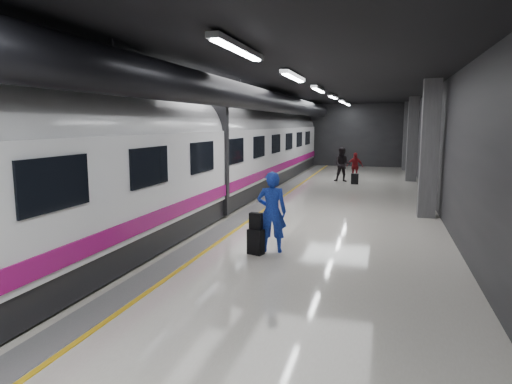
% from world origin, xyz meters
% --- Properties ---
extents(ground, '(40.00, 40.00, 0.00)m').
position_xyz_m(ground, '(0.00, 0.00, 0.00)').
color(ground, beige).
rests_on(ground, ground).
extents(platform_hall, '(10.02, 40.02, 4.51)m').
position_xyz_m(platform_hall, '(-0.29, 0.96, 3.54)').
color(platform_hall, black).
rests_on(platform_hall, ground).
extents(train, '(3.05, 38.00, 4.05)m').
position_xyz_m(train, '(-3.25, -0.00, 2.07)').
color(train, black).
rests_on(train, ground).
extents(traveler_main, '(0.79, 0.59, 1.96)m').
position_xyz_m(traveler_main, '(0.60, -3.48, 0.98)').
color(traveler_main, blue).
rests_on(traveler_main, ground).
extents(suitcase_main, '(0.42, 0.33, 0.60)m').
position_xyz_m(suitcase_main, '(0.29, -3.80, 0.30)').
color(suitcase_main, black).
rests_on(suitcase_main, ground).
extents(shoulder_bag, '(0.31, 0.19, 0.40)m').
position_xyz_m(shoulder_bag, '(0.29, -3.78, 0.80)').
color(shoulder_bag, black).
rests_on(shoulder_bag, suitcase_main).
extents(traveler_far_a, '(0.89, 0.70, 1.84)m').
position_xyz_m(traveler_far_a, '(1.00, 10.65, 0.92)').
color(traveler_far_a, black).
rests_on(traveler_far_a, ground).
extents(traveler_far_b, '(0.94, 0.50, 1.52)m').
position_xyz_m(traveler_far_b, '(1.60, 11.43, 0.76)').
color(traveler_far_b, maroon).
rests_on(traveler_far_b, ground).
extents(suitcase_far, '(0.37, 0.24, 0.54)m').
position_xyz_m(suitcase_far, '(1.72, 9.81, 0.27)').
color(suitcase_far, black).
rests_on(suitcase_far, ground).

